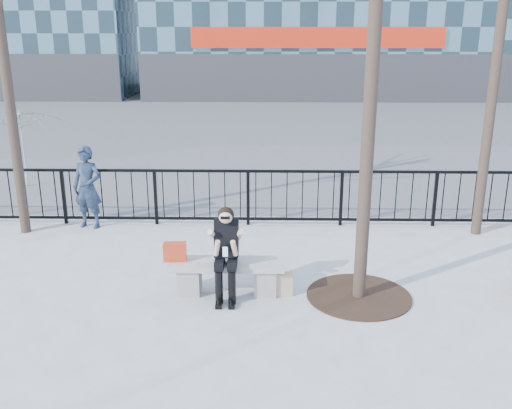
{
  "coord_description": "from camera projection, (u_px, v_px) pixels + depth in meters",
  "views": [
    {
      "loc": [
        0.58,
        -7.56,
        3.71
      ],
      "look_at": [
        0.4,
        0.8,
        1.1
      ],
      "focal_mm": 40.0,
      "sensor_mm": 36.0,
      "label": 1
    }
  ],
  "objects": [
    {
      "name": "vendor_umbrella",
      "position": [
        22.0,
        149.0,
        13.56
      ],
      "size": [
        2.33,
        2.37,
        1.87
      ],
      "primitive_type": "imported",
      "rotation": [
        0.0,
        0.0,
        -0.15
      ],
      "color": "yellow",
      "rests_on": "ground"
    },
    {
      "name": "tree_grate",
      "position": [
        359.0,
        296.0,
        8.2
      ],
      "size": [
        1.5,
        1.5,
        0.02
      ],
      "primitive_type": "cylinder",
      "color": "black",
      "rests_on": "ground"
    },
    {
      "name": "railing",
      "position": [
        238.0,
        197.0,
        11.04
      ],
      "size": [
        14.0,
        0.06,
        1.1
      ],
      "color": "black",
      "rests_on": "ground"
    },
    {
      "name": "bench_main",
      "position": [
        227.0,
        273.0,
        8.25
      ],
      "size": [
        1.65,
        0.46,
        0.49
      ],
      "color": "slate",
      "rests_on": "ground"
    },
    {
      "name": "standing_man",
      "position": [
        88.0,
        187.0,
        10.83
      ],
      "size": [
        0.65,
        0.49,
        1.59
      ],
      "primitive_type": "imported",
      "rotation": [
        0.0,
        0.0,
        -0.21
      ],
      "color": "black",
      "rests_on": "ground"
    },
    {
      "name": "shopping_bag",
      "position": [
        280.0,
        284.0,
        8.2
      ],
      "size": [
        0.37,
        0.16,
        0.34
      ],
      "primitive_type": "cube",
      "rotation": [
        0.0,
        0.0,
        0.09
      ],
      "color": "#C8B98D",
      "rests_on": "ground"
    },
    {
      "name": "ground",
      "position": [
        228.0,
        292.0,
        8.34
      ],
      "size": [
        120.0,
        120.0,
        0.0
      ],
      "primitive_type": "plane",
      "color": "gray",
      "rests_on": "ground"
    },
    {
      "name": "handbag",
      "position": [
        175.0,
        252.0,
        8.19
      ],
      "size": [
        0.34,
        0.18,
        0.27
      ],
      "primitive_type": "cube",
      "rotation": [
        0.0,
        0.0,
        0.07
      ],
      "color": "#B43416",
      "rests_on": "bench_main"
    },
    {
      "name": "seated_woman",
      "position": [
        226.0,
        254.0,
        7.99
      ],
      "size": [
        0.5,
        0.64,
        1.34
      ],
      "color": "black",
      "rests_on": "ground"
    },
    {
      "name": "street_surface",
      "position": [
        254.0,
        124.0,
        22.65
      ],
      "size": [
        60.0,
        23.0,
        0.01
      ],
      "primitive_type": "cube",
      "color": "#474747",
      "rests_on": "ground"
    }
  ]
}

